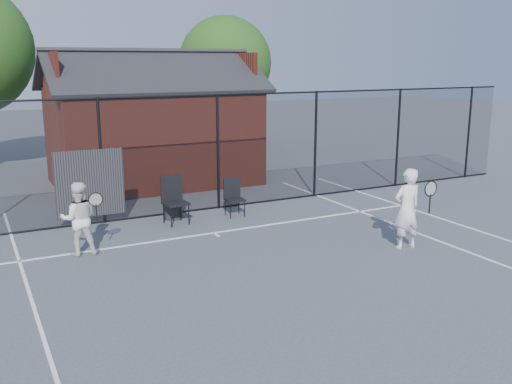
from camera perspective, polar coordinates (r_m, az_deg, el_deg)
name	(u,v)px	position (r m, az deg, el deg)	size (l,w,h in m)	color
ground	(279,277)	(10.46, 2.27, -8.45)	(80.00, 80.00, 0.00)	#45494F
court_lines	(319,303)	(9.42, 6.30, -11.00)	(11.02, 18.00, 0.01)	white
fence	(170,158)	(14.39, -8.60, 3.37)	(22.04, 3.00, 3.00)	black
clubhouse	(153,132)	(18.38, -10.27, 5.90)	(6.50, 4.36, 4.19)	maroon
tree_right	(225,63)	(25.17, -3.10, 12.76)	(3.97, 3.97, 5.70)	black
player_front	(407,209)	(12.14, 14.89, -1.61)	(0.77, 0.58, 1.69)	white
player_back	(79,219)	(11.92, -17.30, -2.55)	(0.84, 0.67, 1.49)	white
chair_left	(235,198)	(14.26, -2.14, -0.60)	(0.45, 0.47, 0.93)	black
chair_right	(176,201)	(13.67, -8.03, -0.91)	(0.54, 0.56, 1.12)	black
waste_bin	(173,205)	(14.22, -8.30, -1.31)	(0.46, 0.46, 0.68)	black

